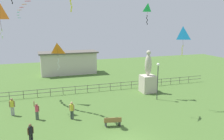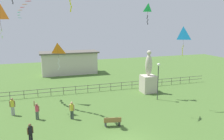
{
  "view_description": "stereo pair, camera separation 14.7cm",
  "coord_description": "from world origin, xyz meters",
  "views": [
    {
      "loc": [
        -5.78,
        -14.22,
        8.78
      ],
      "look_at": [
        0.98,
        5.76,
        4.49
      ],
      "focal_mm": 37.38,
      "sensor_mm": 36.0,
      "label": 1
    },
    {
      "loc": [
        -5.64,
        -14.26,
        8.78
      ],
      "look_at": [
        0.98,
        5.76,
        4.49
      ],
      "focal_mm": 37.38,
      "sensor_mm": 36.0,
      "label": 2
    }
  ],
  "objects": [
    {
      "name": "kite_6",
      "position": [
        -3.36,
        11.35,
        5.95
      ],
      "size": [
        1.21,
        0.77,
        2.98
      ],
      "color": "orange"
    },
    {
      "name": "person_2",
      "position": [
        -5.86,
        7.09,
        0.92
      ],
      "size": [
        0.49,
        0.29,
        1.83
      ],
      "color": "#3F4C47",
      "rests_on": "ground_plane"
    },
    {
      "name": "lamppost",
      "position": [
        7.47,
        8.64,
        3.15
      ],
      "size": [
        0.36,
        0.36,
        4.32
      ],
      "color": "#38383D",
      "rests_on": "ground_plane"
    },
    {
      "name": "person_3",
      "position": [
        -2.79,
        6.15,
        0.97
      ],
      "size": [
        0.46,
        0.31,
        1.69
      ],
      "color": "#3F4C47",
      "rests_on": "ground_plane"
    },
    {
      "name": "kite_3",
      "position": [
        8.65,
        6.09,
        7.65
      ],
      "size": [
        1.15,
        0.87,
        2.95
      ],
      "color": "#198CD1"
    },
    {
      "name": "park_bench",
      "position": [
        0.27,
        3.49,
        0.46
      ],
      "size": [
        1.55,
        0.71,
        0.85
      ],
      "color": "olive",
      "rests_on": "ground_plane"
    },
    {
      "name": "person_1",
      "position": [
        -6.37,
        2.61,
        0.91
      ],
      "size": [
        0.44,
        0.29,
        1.59
      ],
      "color": "black",
      "rests_on": "ground_plane"
    },
    {
      "name": "pavilion_building",
      "position": [
        -0.17,
        26.0,
        1.97
      ],
      "size": [
        9.9,
        3.81,
        3.88
      ],
      "color": "beige",
      "rests_on": "ground_plane"
    },
    {
      "name": "waterfront_railing",
      "position": [
        -0.34,
        14.0,
        0.63
      ],
      "size": [
        36.01,
        0.06,
        0.95
      ],
      "color": "#4C4742",
      "rests_on": "ground_plane"
    },
    {
      "name": "kite_8",
      "position": [
        6.91,
        10.49,
        10.36
      ],
      "size": [
        0.8,
        0.61,
        2.41
      ],
      "color": "#1EB759"
    },
    {
      "name": "person_0",
      "position": [
        -8.06,
        8.85,
        1.0
      ],
      "size": [
        0.53,
        0.32,
        1.75
      ],
      "color": "#99999E",
      "rests_on": "ground_plane"
    },
    {
      "name": "statue_monument",
      "position": [
        7.81,
        11.7,
        1.69
      ],
      "size": [
        1.75,
        1.75,
        5.41
      ],
      "color": "beige",
      "rests_on": "ground_plane"
    }
  ]
}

